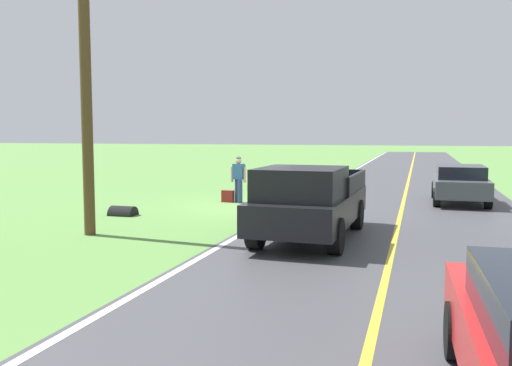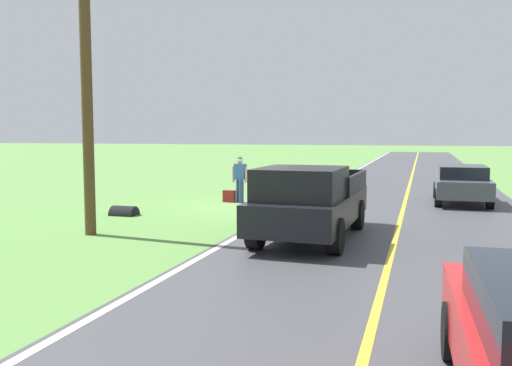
{
  "view_description": "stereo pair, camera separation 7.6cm",
  "coord_description": "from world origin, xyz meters",
  "px_view_note": "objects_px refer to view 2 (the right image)",
  "views": [
    {
      "loc": [
        -5.63,
        18.43,
        2.6
      ],
      "look_at": [
        -2.08,
        6.62,
        1.46
      ],
      "focal_mm": 38.07,
      "sensor_mm": 36.0,
      "label": 1
    },
    {
      "loc": [
        -5.71,
        18.41,
        2.6
      ],
      "look_at": [
        -2.08,
        6.62,
        1.46
      ],
      "focal_mm": 38.07,
      "sensor_mm": 36.0,
      "label": 2
    }
  ],
  "objects_px": {
    "pickup_truck_passing": "(309,200)",
    "hitchhiker_walking": "(240,177)",
    "sedan_near_oncoming": "(462,183)",
    "utility_pole_roadside": "(87,96)",
    "suitcase_carried": "(229,196)"
  },
  "relations": [
    {
      "from": "pickup_truck_passing",
      "to": "hitchhiker_walking",
      "type": "bearing_deg",
      "value": -58.06
    },
    {
      "from": "sedan_near_oncoming",
      "to": "utility_pole_roadside",
      "type": "height_order",
      "value": "utility_pole_roadside"
    },
    {
      "from": "suitcase_carried",
      "to": "pickup_truck_passing",
      "type": "relative_size",
      "value": 0.08
    },
    {
      "from": "suitcase_carried",
      "to": "utility_pole_roadside",
      "type": "distance_m",
      "value": 8.02
    },
    {
      "from": "suitcase_carried",
      "to": "hitchhiker_walking",
      "type": "bearing_deg",
      "value": 100.86
    },
    {
      "from": "suitcase_carried",
      "to": "utility_pole_roadside",
      "type": "relative_size",
      "value": 0.07
    },
    {
      "from": "utility_pole_roadside",
      "to": "sedan_near_oncoming",
      "type": "bearing_deg",
      "value": -135.12
    },
    {
      "from": "hitchhiker_walking",
      "to": "sedan_near_oncoming",
      "type": "xyz_separation_m",
      "value": [
        -7.94,
        -2.23,
        -0.23
      ]
    },
    {
      "from": "hitchhiker_walking",
      "to": "utility_pole_roadside",
      "type": "height_order",
      "value": "utility_pole_roadside"
    },
    {
      "from": "hitchhiker_walking",
      "to": "sedan_near_oncoming",
      "type": "distance_m",
      "value": 8.25
    },
    {
      "from": "pickup_truck_passing",
      "to": "utility_pole_roadside",
      "type": "height_order",
      "value": "utility_pole_roadside"
    },
    {
      "from": "hitchhiker_walking",
      "to": "pickup_truck_passing",
      "type": "relative_size",
      "value": 0.32
    },
    {
      "from": "suitcase_carried",
      "to": "pickup_truck_passing",
      "type": "bearing_deg",
      "value": 39.22
    },
    {
      "from": "pickup_truck_passing",
      "to": "sedan_near_oncoming",
      "type": "distance_m",
      "value": 9.42
    },
    {
      "from": "suitcase_carried",
      "to": "pickup_truck_passing",
      "type": "xyz_separation_m",
      "value": [
        -4.34,
        6.23,
        0.74
      ]
    }
  ]
}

